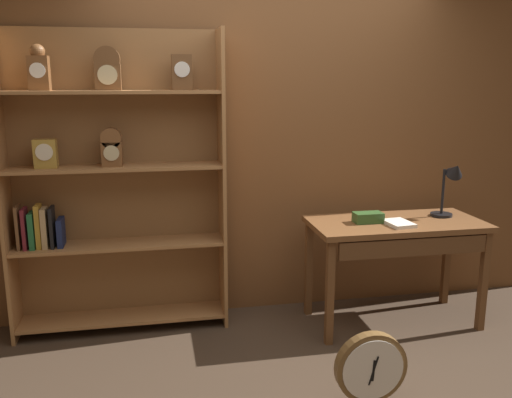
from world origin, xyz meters
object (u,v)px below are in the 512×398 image
Objects in this scene: bookshelf at (111,182)px; open_repair_manual at (399,223)px; desk_lamp at (451,182)px; workbench at (397,235)px; round_clock_large at (371,370)px; toolbox_small at (368,217)px.

open_repair_manual is (1.96, -0.42, -0.29)m from bookshelf.
workbench is at bearing -171.36° from desk_lamp.
desk_lamp is 1.66m from round_clock_large.
workbench is (1.99, -0.34, -0.40)m from bookshelf.
desk_lamp reaches higher than workbench.
round_clock_large is (-0.55, -0.89, -0.56)m from open_repair_manual.
desk_lamp is at bearing 11.32° from open_repair_manual.
desk_lamp is at bearing -6.41° from bookshelf.
workbench is 0.57m from desk_lamp.
workbench is 2.81× the size of round_clock_large.
bookshelf is at bearing 170.35° from workbench.
round_clock_large is at bearing -110.29° from toolbox_small.
workbench is at bearing 61.30° from open_repair_manual.
bookshelf reaches higher than open_repair_manual.
bookshelf is 4.77× the size of round_clock_large.
open_repair_manual reaches higher than round_clock_large.
workbench is 0.26m from toolbox_small.
bookshelf is 4.90× the size of desk_lamp.
desk_lamp is 0.97× the size of round_clock_large.
desk_lamp is at bearing 45.47° from round_clock_large.
bookshelf is 2.44m from desk_lamp.
round_clock_large is (1.41, -1.31, -0.85)m from bookshelf.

